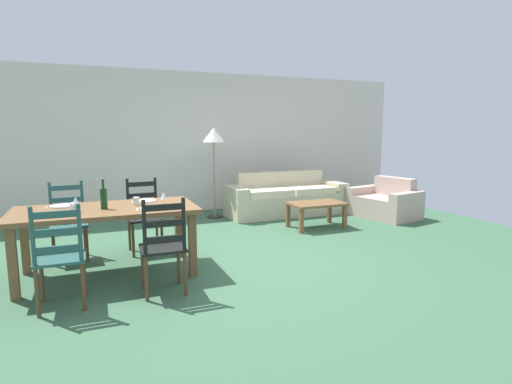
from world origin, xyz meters
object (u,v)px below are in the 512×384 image
coffee_cup_secondary (73,207)px  wine_glass_near_right (163,196)px  dining_table (107,216)px  coffee_table (316,206)px  dining_chair_near_right (163,246)px  coffee_cup_primary (136,201)px  dining_chair_near_left (60,257)px  standing_lamp (214,140)px  armchair_upholstered (386,203)px  dining_chair_far_left (68,221)px  wine_bottle (104,198)px  dining_chair_far_right (144,216)px  couch (285,199)px  wine_glass_near_left (76,201)px

coffee_cup_secondary → wine_glass_near_right: bearing=-2.6°
dining_table → coffee_table: dining_table is taller
dining_chair_near_right → coffee_cup_primary: (-0.15, 0.84, 0.32)m
dining_chair_near_left → standing_lamp: size_ratio=0.59×
dining_chair_near_left → armchair_upholstered: (5.32, 2.08, -0.23)m
dining_chair_near_left → armchair_upholstered: 5.72m
dining_chair_far_left → coffee_table: 3.69m
dining_chair_near_right → standing_lamp: bearing=65.7°
dining_chair_near_right → dining_chair_far_left: 1.79m
wine_bottle → wine_glass_near_right: size_ratio=1.96×
dining_chair_near_left → dining_chair_far_right: size_ratio=1.00×
dining_chair_far_left → dining_chair_far_right: (0.90, 0.00, 0.00)m
wine_glass_near_right → coffee_cup_primary: (-0.28, 0.18, -0.07)m
dining_chair_far_right → coffee_table: bearing=5.8°
dining_chair_far_left → standing_lamp: size_ratio=0.59×
armchair_upholstered → standing_lamp: bearing=159.0°
coffee_cup_primary → standing_lamp: size_ratio=0.05×
couch → armchair_upholstered: couch is taller
dining_chair_near_left → armchair_upholstered: bearing=21.3°
coffee_cup_primary → armchair_upholstered: 4.78m
coffee_table → dining_chair_far_right: bearing=-174.2°
dining_chair_near_left → wine_bottle: wine_bottle is taller
dining_chair_far_left → standing_lamp: (2.36, 1.68, 0.93)m
dining_chair_near_right → standing_lamp: (1.46, 3.23, 0.93)m
wine_glass_near_left → armchair_upholstered: bearing=15.4°
wine_bottle → armchair_upholstered: 5.14m
dining_chair_far_left → dining_chair_near_left: bearing=-90.0°
dining_chair_far_right → standing_lamp: standing_lamp is taller
wine_glass_near_right → wine_glass_near_left: bearing=-180.0°
wine_bottle → coffee_table: wine_bottle is taller
wine_glass_near_left → standing_lamp: 3.44m
dining_chair_near_left → couch: bearing=39.2°
wine_glass_near_left → dining_chair_far_left: bearing=98.5°
armchair_upholstered → coffee_cup_primary: bearing=-164.7°
dining_chair_near_left → wine_glass_near_right: size_ratio=5.96×
wine_bottle → wine_glass_near_right: bearing=-6.0°
coffee_cup_primary → couch: coffee_cup_primary is taller
standing_lamp → wine_glass_near_right: bearing=-117.5°
coffee_cup_primary → armchair_upholstered: size_ratio=0.07×
dining_chair_far_right → coffee_table: 2.79m
dining_chair_near_right → coffee_table: (2.77, 1.83, -0.12)m
dining_chair_near_right → couch: (2.81, 3.04, -0.19)m
coffee_cup_secondary → wine_glass_near_left: bearing=-57.1°
coffee_cup_secondary → armchair_upholstered: (5.22, 1.39, -0.55)m
dining_chair_near_left → dining_chair_far_right: bearing=59.4°
dining_chair_far_right → wine_glass_near_left: bearing=-131.0°
dining_chair_far_right → couch: (2.80, 1.50, -0.19)m
coffee_cup_secondary → dining_chair_far_right: bearing=46.7°
coffee_cup_secondary → standing_lamp: (2.25, 2.53, 0.62)m
wine_glass_near_right → dining_chair_near_right: bearing=-100.5°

